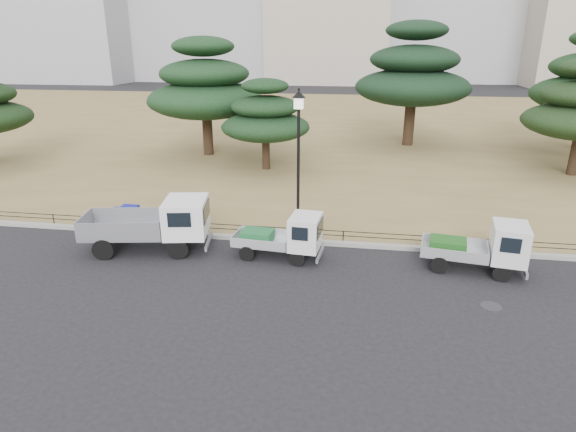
% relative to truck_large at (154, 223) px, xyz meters
% --- Properties ---
extents(ground, '(220.00, 220.00, 0.00)m').
position_rel_truck_large_xyz_m(ground, '(4.81, -1.15, -1.08)').
color(ground, black).
extents(lawn, '(120.00, 56.00, 0.15)m').
position_rel_truck_large_xyz_m(lawn, '(4.81, 29.45, -1.00)').
color(lawn, olive).
rests_on(lawn, ground).
extents(curb, '(120.00, 0.25, 0.16)m').
position_rel_truck_large_xyz_m(curb, '(4.81, 1.45, -1.00)').
color(curb, gray).
rests_on(curb, ground).
extents(truck_large, '(4.69, 2.51, 1.94)m').
position_rel_truck_large_xyz_m(truck_large, '(0.00, 0.00, 0.00)').
color(truck_large, black).
rests_on(truck_large, ground).
extents(truck_kei_front, '(3.16, 1.55, 1.62)m').
position_rel_truck_large_xyz_m(truck_kei_front, '(4.80, 0.09, -0.27)').
color(truck_kei_front, black).
rests_on(truck_kei_front, ground).
extents(truck_kei_rear, '(3.45, 1.85, 1.72)m').
position_rel_truck_large_xyz_m(truck_kei_rear, '(11.45, 0.08, -0.22)').
color(truck_kei_rear, black).
rests_on(truck_kei_rear, ground).
extents(street_lamp, '(0.49, 0.49, 5.51)m').
position_rel_truck_large_xyz_m(street_lamp, '(5.05, 1.75, 2.79)').
color(street_lamp, black).
rests_on(street_lamp, lawn).
extents(pipe_fence, '(38.00, 0.04, 0.40)m').
position_rel_truck_large_xyz_m(pipe_fence, '(4.81, 1.60, -0.64)').
color(pipe_fence, black).
rests_on(pipe_fence, lawn).
extents(tarp_pile, '(1.41, 1.05, 0.93)m').
position_rel_truck_large_xyz_m(tarp_pile, '(-2.01, 1.73, -0.56)').
color(tarp_pile, '#131697').
rests_on(tarp_pile, lawn).
extents(manhole, '(0.60, 0.60, 0.01)m').
position_rel_truck_large_xyz_m(manhole, '(11.31, -2.35, -1.07)').
color(manhole, '#2D2D30').
rests_on(manhole, ground).
extents(pine_west_near, '(7.54, 7.54, 7.54)m').
position_rel_truck_large_xyz_m(pine_west_near, '(-2.91, 15.38, 3.42)').
color(pine_west_near, black).
rests_on(pine_west_near, lawn).
extents(pine_center_left, '(5.15, 5.15, 5.24)m').
position_rel_truck_large_xyz_m(pine_center_left, '(1.72, 12.07, 2.10)').
color(pine_center_left, black).
rests_on(pine_center_left, lawn).
extents(pine_center_right, '(8.11, 8.11, 8.60)m').
position_rel_truck_large_xyz_m(pine_center_right, '(10.61, 20.80, 4.06)').
color(pine_center_right, black).
rests_on(pine_center_right, lawn).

